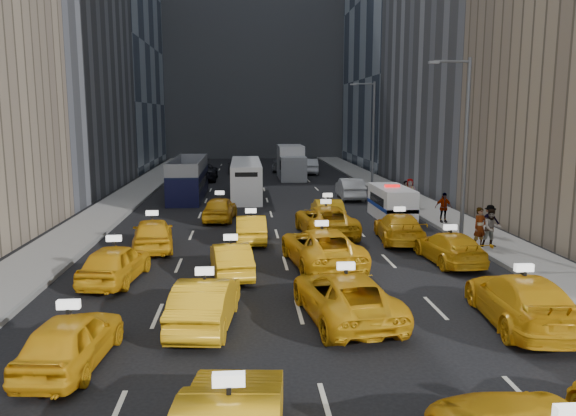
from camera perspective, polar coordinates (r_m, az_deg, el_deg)
name	(u,v)px	position (r m, az deg, el deg)	size (l,w,h in m)	color
ground	(306,336)	(16.49, 1.84, -12.86)	(160.00, 160.00, 0.00)	black
sidewalk_west	(120,203)	(41.57, -16.70, 0.50)	(3.00, 90.00, 0.15)	gray
sidewalk_east	(409,199)	(42.44, 12.23, 0.87)	(3.00, 90.00, 0.15)	gray
curb_west	(141,202)	(41.29, -14.73, 0.55)	(0.15, 90.00, 0.18)	slate
curb_east	(390,199)	(42.04, 10.34, 0.87)	(0.15, 90.00, 0.18)	slate
building_backdrop	(253,21)	(88.25, -3.58, 18.40)	(30.00, 12.00, 40.00)	slate
streetlight_near	(464,142)	(29.30, 17.41, 6.41)	(2.15, 0.22, 9.00)	#595B60
streetlight_far	(372,131)	(48.43, 8.53, 7.77)	(2.15, 0.22, 9.00)	#595B60
taxi_4	(71,340)	(15.41, -21.19, -12.36)	(1.66, 4.12, 1.40)	orange
taxi_5	(205,302)	(17.13, -8.39, -9.45)	(1.57, 4.50, 1.48)	orange
taxi_6	(345,296)	(17.60, 5.84, -8.88)	(2.45, 5.31, 1.48)	orange
taxi_7	(522,300)	(18.42, 22.64, -8.62)	(2.18, 5.37, 1.56)	orange
taxi_8	(115,263)	(22.22, -17.15, -5.37)	(1.74, 4.32, 1.47)	orange
taxi_9	(231,259)	(22.19, -5.82, -5.20)	(1.40, 4.03, 1.33)	orange
taxi_10	(322,247)	(23.60, 3.43, -3.96)	(2.62, 5.69, 1.58)	orange
taxi_11	(449,248)	(24.95, 16.07, -3.88)	(1.86, 4.58, 1.33)	orange
taxi_12	(153,234)	(26.95, -13.57, -2.56)	(1.82, 4.51, 1.54)	orange
taxi_13	(251,228)	(27.94, -3.78, -2.09)	(1.43, 4.11, 1.35)	orange
taxi_14	(326,220)	(29.52, 3.84, -1.26)	(2.59, 5.62, 1.56)	orange
taxi_15	(399,228)	(28.44, 11.21, -1.96)	(2.01, 4.94, 1.43)	orange
taxi_16	(220,208)	(33.73, -6.93, -0.05)	(1.72, 4.28, 1.46)	orange
taxi_17	(327,211)	(32.77, 4.03, -0.30)	(1.52, 4.35, 1.43)	orange
nypd_van	(392,203)	(34.56, 10.48, 0.45)	(2.32, 5.02, 2.09)	white
double_decker	(189,179)	(43.46, -10.07, 2.96)	(2.91, 10.23, 2.94)	black
city_bus	(246,179)	(43.54, -4.29, 2.96)	(3.64, 10.77, 2.73)	silver
box_truck	(291,162)	(55.54, 0.31, 4.65)	(3.12, 7.29, 3.24)	silver
misc_car_0	(350,188)	(42.43, 6.33, 1.99)	(1.67, 4.78, 1.58)	#B1B4B9
misc_car_1	(202,172)	(54.76, -8.71, 3.67)	(2.78, 6.03, 1.68)	black
misc_car_2	(283,164)	(62.82, -0.54, 4.46)	(2.20, 5.40, 1.57)	slate
misc_car_3	(237,166)	(61.08, -5.24, 4.26)	(1.79, 4.46, 1.52)	black
misc_car_4	(309,166)	(60.15, 2.17, 4.26)	(1.72, 4.93, 1.62)	#B5B7BD
pedestrian_0	(480,227)	(27.62, 18.91, -1.86)	(0.68, 0.45, 1.87)	gray
pedestrian_1	(492,228)	(27.82, 19.98, -1.93)	(0.87, 0.48, 1.78)	gray
pedestrian_2	(490,220)	(30.41, 19.81, -1.18)	(1.02, 0.42, 1.58)	gray
pedestrian_3	(443,207)	(33.35, 15.51, 0.05)	(1.01, 0.46, 1.72)	gray
pedestrian_4	(410,192)	(38.61, 12.26, 1.55)	(0.92, 0.50, 1.88)	gray
pedestrian_5	(406,192)	(39.44, 11.91, 1.56)	(1.53, 0.44, 1.65)	gray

